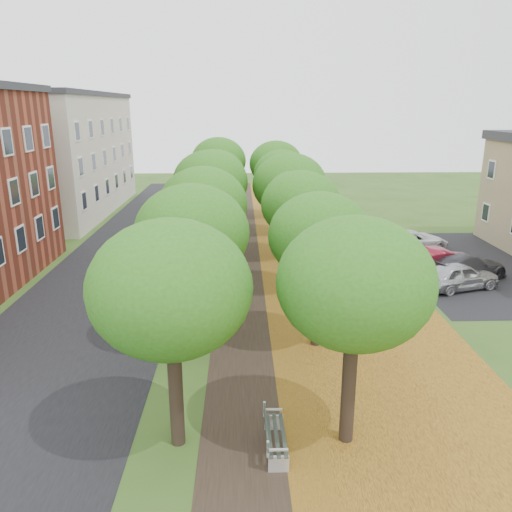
{
  "coord_description": "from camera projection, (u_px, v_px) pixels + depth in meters",
  "views": [
    {
      "loc": [
        -0.35,
        -12.16,
        9.2
      ],
      "look_at": [
        0.32,
        10.1,
        2.5
      ],
      "focal_mm": 35.0,
      "sensor_mm": 36.0,
      "label": 1
    }
  ],
  "objects": [
    {
      "name": "footpath",
      "position": [
        248.0,
        273.0,
        28.65
      ],
      "size": [
        3.2,
        70.0,
        0.01
      ],
      "primitive_type": "cube",
      "color": "black",
      "rests_on": "ground"
    },
    {
      "name": "tree_row_east",
      "position": [
        295.0,
        194.0,
        27.41
      ],
      "size": [
        4.16,
        34.16,
        6.37
      ],
      "color": "black",
      "rests_on": "ground"
    },
    {
      "name": "street_asphalt",
      "position": [
        117.0,
        274.0,
        28.44
      ],
      "size": [
        8.0,
        70.0,
        0.01
      ],
      "primitive_type": "cube",
      "color": "black",
      "rests_on": "ground"
    },
    {
      "name": "bench",
      "position": [
        274.0,
        435.0,
        13.79
      ],
      "size": [
        0.59,
        1.96,
        0.92
      ],
      "rotation": [
        0.0,
        0.0,
        1.58
      ],
      "color": "#252F28",
      "rests_on": "ground"
    },
    {
      "name": "ground",
      "position": [
        255.0,
        441.0,
        14.3
      ],
      "size": [
        120.0,
        120.0,
        0.0
      ],
      "primitive_type": "plane",
      "color": "#2D4C19",
      "rests_on": "ground"
    },
    {
      "name": "car_red",
      "position": [
        442.0,
        262.0,
        28.22
      ],
      "size": [
        4.84,
        2.5,
        1.52
      ],
      "primitive_type": "imported",
      "rotation": [
        0.0,
        0.0,
        1.77
      ],
      "color": "maroon",
      "rests_on": "ground"
    },
    {
      "name": "car_grey",
      "position": [
        466.0,
        267.0,
        27.48
      ],
      "size": [
        5.3,
        3.72,
        1.42
      ],
      "primitive_type": "imported",
      "rotation": [
        0.0,
        0.0,
        1.96
      ],
      "color": "#323237",
      "rests_on": "ground"
    },
    {
      "name": "car_white",
      "position": [
        412.0,
        240.0,
        33.07
      ],
      "size": [
        5.22,
        3.4,
        1.34
      ],
      "primitive_type": "imported",
      "rotation": [
        0.0,
        0.0,
        1.84
      ],
      "color": "silver",
      "rests_on": "ground"
    },
    {
      "name": "parking_lot",
      "position": [
        472.0,
        266.0,
        30.0
      ],
      "size": [
        9.0,
        16.0,
        0.01
      ],
      "primitive_type": "cube",
      "color": "black",
      "rests_on": "ground"
    },
    {
      "name": "car_silver",
      "position": [
        459.0,
        276.0,
        26.0
      ],
      "size": [
        4.56,
        2.89,
        1.45
      ],
      "primitive_type": "imported",
      "rotation": [
        0.0,
        0.0,
        1.87
      ],
      "color": "#AFAFB4",
      "rests_on": "ground"
    },
    {
      "name": "building_cream",
      "position": [
        52.0,
        154.0,
        43.89
      ],
      "size": [
        10.3,
        20.3,
        10.4
      ],
      "color": "beige",
      "rests_on": "ground"
    },
    {
      "name": "leaf_verge",
      "position": [
        334.0,
        272.0,
        28.8
      ],
      "size": [
        7.5,
        70.0,
        0.01
      ],
      "primitive_type": "cube",
      "color": "#AC741F",
      "rests_on": "ground"
    },
    {
      "name": "tree_row_west",
      "position": [
        207.0,
        194.0,
        27.27
      ],
      "size": [
        4.16,
        34.16,
        6.37
      ],
      "color": "black",
      "rests_on": "ground"
    }
  ]
}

